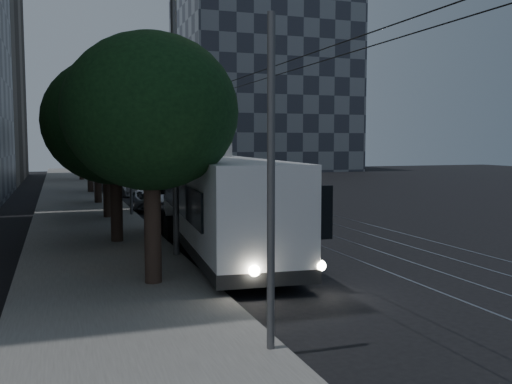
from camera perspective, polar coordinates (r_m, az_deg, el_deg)
The scene contains 19 objects.
ground at distance 21.46m, azimuth 5.29°, elevation -5.22°, with size 120.00×120.00×0.00m, color black.
sidewalk at distance 39.40m, azimuth -17.28°, elevation -0.65°, with size 5.00×90.00×0.15m, color slate.
tram_rails at distance 40.97m, azimuth -3.16°, elevation -0.32°, with size 4.52×90.00×0.02m.
overhead_wires at distance 39.39m, azimuth -13.72°, elevation 4.38°, with size 2.23×90.00×6.00m.
building_distant_right at distance 79.31m, azimuth 0.62°, elevation 10.93°, with size 22.00×18.00×24.00m, color #343742.
trolleybus at distance 19.64m, azimuth -3.77°, elevation -1.04°, with size 3.55×12.68×5.63m.
pickup_silver at distance 33.30m, azimuth -9.61°, elevation -0.14°, with size 2.84×6.17×1.71m, color #A7A9AF.
car_white_a at distance 33.80m, azimuth -9.77°, elevation -0.36°, with size 1.61×4.00×1.36m, color #BABABF.
car_white_b at distance 41.88m, azimuth -13.03°, elevation 0.60°, with size 1.91×4.71×1.37m, color #AFAEB3.
car_white_c at distance 47.60m, azimuth -13.79°, elevation 1.13°, with size 1.50×4.29×1.41m, color silver.
car_white_d at distance 54.57m, azimuth -13.43°, elevation 1.58°, with size 1.59×3.95×1.35m, color #B4B5B8.
tree_0 at distance 14.89m, azimuth -10.48°, elevation 7.83°, with size 4.48×4.48×6.59m.
tree_1 at distance 21.53m, azimuth -13.95°, elevation 6.90°, with size 5.18×5.18×6.91m.
tree_2 at distance 28.71m, azimuth -14.74°, elevation 5.78°, with size 5.31×5.31×6.67m.
tree_3 at distance 35.77m, azimuth -15.63°, elevation 4.80°, with size 4.07×4.07×5.64m.
tree_4 at distance 43.78m, azimuth -16.33°, elevation 5.74°, with size 4.22×4.22×6.45m.
tree_5 at distance 58.45m, azimuth -17.12°, elevation 5.18°, with size 4.14×4.14×6.10m.
streetlamp_near at distance 18.70m, azimuth -6.91°, elevation 11.49°, with size 2.38×0.44×9.82m.
streetlamp_far at distance 44.57m, azimuth -14.98°, elevation 6.78°, with size 2.15×0.44×8.71m.
Camera 1 is at (-8.79, -19.20, 3.80)m, focal length 40.00 mm.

